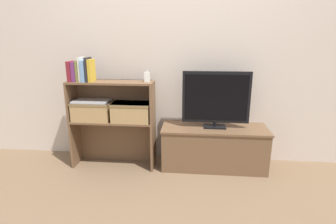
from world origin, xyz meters
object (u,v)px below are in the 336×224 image
baby_monitor (147,77)px  storage_basket_left (92,110)px  book_ivory (81,69)px  storage_basket_right (132,111)px  book_olive (79,71)px  book_charcoal (88,69)px  book_skyblue (85,71)px  tv_stand (214,147)px  tv (216,98)px  book_mustard (91,70)px  book_plum (76,71)px  book_maroon (72,71)px  laptop (92,101)px

baby_monitor → storage_basket_left: size_ratio=0.32×
book_ivory → storage_basket_left: (0.07, 0.01, -0.41)m
book_ivory → storage_basket_right: size_ratio=0.61×
book_olive → book_ivory: size_ratio=0.87×
book_olive → storage_basket_right: bearing=1.6°
book_olive → book_ivory: 0.03m
book_ivory → book_charcoal: (0.07, 0.00, -0.00)m
book_olive → book_skyblue: size_ratio=1.00×
tv_stand → baby_monitor: bearing=-174.4°
tv_stand → book_skyblue: book_skyblue is taller
tv → book_charcoal: (-1.25, -0.09, 0.28)m
book_mustard → storage_basket_right: size_ratio=0.56×
book_skyblue → storage_basket_right: bearing=1.9°
tv_stand → book_plum: bearing=-176.0°
tv_stand → tv: bearing=-90.0°
book_skyblue → storage_basket_left: 0.40m
book_ivory → book_plum: bearing=180.0°
book_charcoal → book_ivory: bearing=180.0°
book_plum → book_olive: size_ratio=0.94×
book_olive → baby_monitor: book_olive is taller
book_maroon → book_charcoal: (0.17, 0.00, 0.02)m
book_maroon → book_olive: size_ratio=0.96×
book_plum → laptop: book_plum is taller
tv_stand → book_ivory: size_ratio=4.57×
tv → storage_basket_left: size_ratio=1.74×
book_charcoal → storage_basket_left: (0.00, 0.01, -0.41)m
tv → book_charcoal: size_ratio=2.87×
book_skyblue → storage_basket_right: size_ratio=0.53×
book_plum → book_mustard: book_mustard is taller
tv_stand → book_mustard: 1.46m
book_maroon → storage_basket_right: size_ratio=0.51×
book_maroon → laptop: book_maroon is taller
tv_stand → storage_basket_left: (-1.25, -0.08, 0.39)m
storage_basket_right → baby_monitor: bearing=5.2°
storage_basket_left → storage_basket_right: bearing=0.0°
baby_monitor → tv: bearing=5.5°
book_ivory → baby_monitor: 0.65m
book_ivory → book_skyblue: size_ratio=1.15×
tv → storage_basket_right: bearing=-174.6°
book_ivory → laptop: book_ivory is taller
baby_monitor → storage_basket_right: bearing=-174.8°
storage_basket_left → book_ivory: bearing=-168.6°
book_skyblue → book_olive: bearing=180.0°
book_maroon → book_charcoal: size_ratio=0.84×
tv_stand → storage_basket_right: (-0.84, -0.08, 0.39)m
book_plum → laptop: 0.33m
book_plum → storage_basket_right: (0.54, 0.01, -0.39)m
book_olive → book_maroon: bearing=180.0°
book_skyblue → baby_monitor: (0.61, 0.03, -0.05)m
book_skyblue → book_charcoal: (0.04, 0.00, 0.01)m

